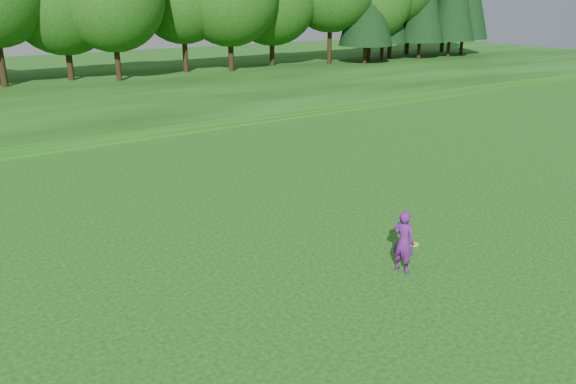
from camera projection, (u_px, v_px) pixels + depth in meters
ground at (355, 317)px, 13.00m from camera, size 140.00×140.00×0.00m
berm at (39, 98)px, 39.46m from camera, size 130.00×30.00×0.60m
walking_path at (98, 142)px, 28.61m from camera, size 130.00×1.60×0.04m
woman at (404, 241)px, 14.89m from camera, size 0.63×0.71×1.73m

